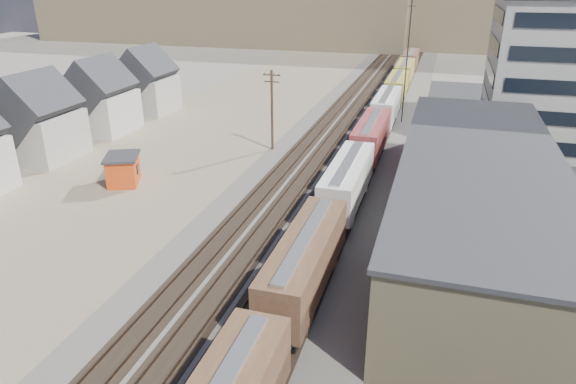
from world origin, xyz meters
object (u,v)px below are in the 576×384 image
(parked_car_red, at_px, (474,379))
(freight_train, at_px, (379,120))
(parked_car_blue, at_px, (513,142))
(maintenance_shed, at_px, (123,169))
(utility_pole_north, at_px, (272,109))

(parked_car_red, bearing_deg, freight_train, 76.75)
(parked_car_red, distance_m, parked_car_blue, 45.55)
(parked_car_red, xyz_separation_m, parked_car_blue, (6.08, 45.14, 0.08))
(maintenance_shed, height_order, parked_car_red, maintenance_shed)
(freight_train, height_order, parked_car_blue, freight_train)
(utility_pole_north, bearing_deg, parked_car_blue, 17.70)
(parked_car_red, height_order, parked_car_blue, parked_car_blue)
(freight_train, xyz_separation_m, parked_car_red, (10.90, -43.82, -2.06))
(freight_train, relative_size, maintenance_shed, 22.75)
(maintenance_shed, relative_size, parked_car_red, 1.23)
(utility_pole_north, height_order, parked_car_red, utility_pole_north)
(utility_pole_north, xyz_separation_m, maintenance_shed, (-11.48, -15.43, -3.69))
(freight_train, distance_m, parked_car_red, 45.20)
(parked_car_red, relative_size, parked_car_blue, 0.73)
(parked_car_blue, bearing_deg, utility_pole_north, 148.79)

